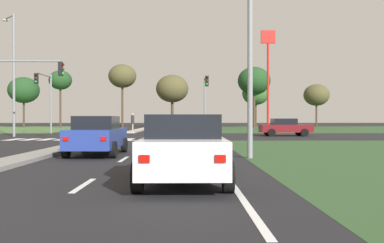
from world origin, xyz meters
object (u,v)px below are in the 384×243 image
traffic_signal_far_left (46,92)px  treeline_sixth (316,95)px  fastfood_pole_sign (268,58)px  treeline_near (24,90)px  treeline_fifth (254,81)px  treeline_second (60,80)px  car_white_fourth (183,148)px  treeline_seventh (256,94)px  traffic_signal_near_left (16,83)px  street_lamp_second (13,69)px  treeline_fourth (172,89)px  street_lamp_near (248,26)px  car_blue_near (97,135)px  car_black_second (109,125)px  pedestrian_at_median (133,120)px  traffic_signal_far_right (206,94)px  treeline_third (122,76)px  car_maroon_fifth (285,127)px

traffic_signal_far_left → treeline_sixth: treeline_sixth is taller
fastfood_pole_sign → treeline_near: size_ratio=1.51×
fastfood_pole_sign → treeline_fifth: (0.86, 16.30, -1.42)m
treeline_second → treeline_fifth: (31.51, 0.54, 0.01)m
car_white_fourth → treeline_seventh: bearing=79.1°
traffic_signal_near_left → treeline_sixth: size_ratio=0.79×
street_lamp_second → treeline_fourth: 36.59m
street_lamp_near → treeline_sixth: 56.48m
car_blue_near → treeline_fourth: treeline_fourth is taller
traffic_signal_near_left → treeline_second: bearing=102.7°
car_blue_near → street_lamp_near: (5.99, -1.25, 4.20)m
treeline_second → car_black_second: bearing=-63.0°
street_lamp_near → fastfood_pole_sign: 37.65m
treeline_fifth → treeline_fourth: bearing=179.4°
treeline_fifth → car_black_second: bearing=-127.6°
treeline_fourth → car_blue_near: bearing=-91.4°
street_lamp_second → pedestrian_at_median: bearing=51.5°
treeline_fourth → treeline_seventh: 14.13m
traffic_signal_near_left → treeline_fifth: (22.54, 40.40, 3.72)m
car_blue_near → treeline_fifth: 54.13m
car_blue_near → treeline_sixth: treeline_sixth is taller
traffic_signal_far_right → pedestrian_at_median: (-7.56, 4.83, -2.55)m
treeline_third → treeline_fourth: (7.74, 2.79, -1.76)m
treeline_near → treeline_second: bearing=-9.7°
street_lamp_near → treeline_fourth: 53.26m
fastfood_pole_sign → traffic_signal_far_right: bearing=-123.7°
treeline_third → treeline_seventh: size_ratio=1.31×
street_lamp_near → treeline_third: size_ratio=0.90×
car_blue_near → traffic_signal_near_left: traffic_signal_near_left is taller
street_lamp_second → car_maroon_fifth: bearing=3.0°
pedestrian_at_median → treeline_sixth: 36.67m
street_lamp_second → treeline_sixth: size_ratio=1.40×
treeline_third → treeline_sixth: treeline_third is taller
traffic_signal_far_right → treeline_second: 36.21m
pedestrian_at_median → treeline_seventh: (17.39, 25.87, 4.34)m
pedestrian_at_median → treeline_fifth: treeline_fifth is taller
car_maroon_fifth → street_lamp_near: 20.90m
treeline_sixth → treeline_seventh: 9.92m
traffic_signal_near_left → treeline_third: bearing=87.9°
street_lamp_near → pedestrian_at_median: bearing=105.7°
car_white_fourth → treeline_near: (-26.72, 59.59, 5.30)m
car_black_second → treeline_third: treeline_third is taller
car_blue_near → car_maroon_fifth: car_blue_near is taller
street_lamp_near → street_lamp_second: (-16.45, 18.39, 0.50)m
car_black_second → car_white_fourth: car_white_fourth is taller
car_black_second → fastfood_pole_sign: bearing=-154.9°
car_maroon_fifth → pedestrian_at_median: pedestrian_at_median is taller
treeline_sixth → car_black_second: bearing=-139.6°
car_blue_near → treeline_third: treeline_third is taller
car_white_fourth → traffic_signal_near_left: (-11.42, 18.65, 3.09)m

